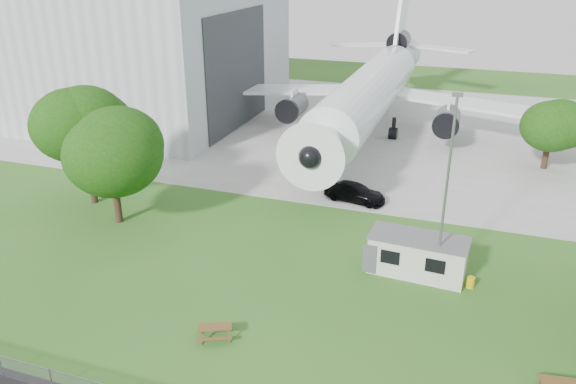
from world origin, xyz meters
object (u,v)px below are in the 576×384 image
(airliner, at_px, (372,88))
(picnic_west, at_px, (216,338))
(site_cabin, at_px, (418,255))
(hangar, at_px, (95,35))

(airliner, xyz_separation_m, picnic_west, (-0.46, -39.24, -5.27))
(site_cabin, xyz_separation_m, picnic_west, (-9.38, -10.30, -1.31))
(airliner, bearing_deg, picnic_west, -90.68)
(site_cabin, relative_size, picnic_west, 3.79)
(site_cabin, bearing_deg, hangar, 147.06)
(picnic_west, bearing_deg, airliner, 64.58)
(hangar, xyz_separation_m, picnic_west, (35.51, -39.38, -9.41))
(picnic_west, bearing_deg, site_cabin, 22.94)
(site_cabin, height_order, picnic_west, site_cabin)
(hangar, relative_size, site_cabin, 6.30)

